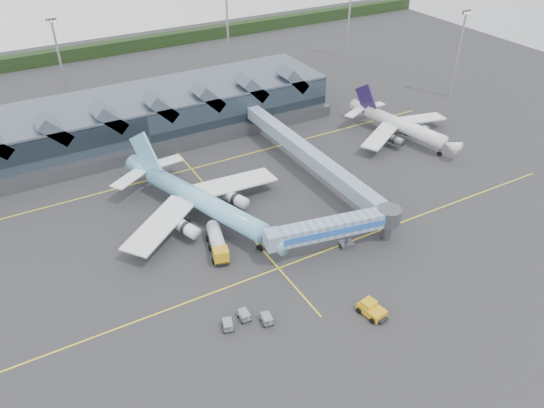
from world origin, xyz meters
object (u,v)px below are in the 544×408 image
jet_bridge (343,226)px  regional_jet (401,125)px  main_airliner (199,199)px  pushback_tug (371,309)px  fuel_truck (217,241)px

jet_bridge → regional_jet: bearing=47.7°
main_airliner → jet_bridge: (16.75, -19.75, 0.65)m
jet_bridge → main_airliner: bearing=141.1°
pushback_tug → main_airliner: bearing=99.3°
jet_bridge → fuel_truck: jet_bridge is taller
main_airliner → fuel_truck: 10.41m
regional_jet → pushback_tug: 57.44m
fuel_truck → main_airliner: bearing=97.1°
regional_jet → jet_bridge: bearing=-154.0°
regional_jet → jet_bridge: 44.05m
pushback_tug → jet_bridge: bearing=60.8°
jet_bridge → pushback_tug: jet_bridge is taller
main_airliner → fuel_truck: bearing=-116.5°
main_airliner → regional_jet: bearing=-11.8°
regional_jet → pushback_tug: (-40.33, -40.83, -2.35)m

